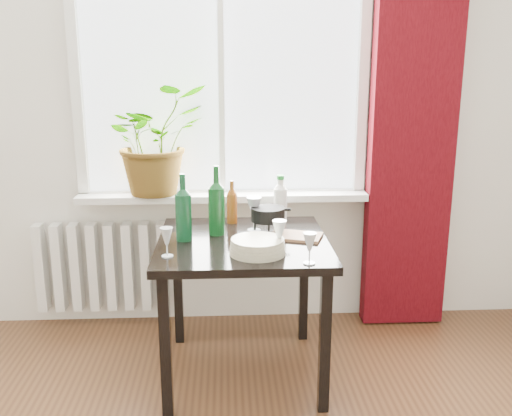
{
  "coord_description": "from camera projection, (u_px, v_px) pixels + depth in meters",
  "views": [
    {
      "loc": [
        0.02,
        -1.18,
        1.61
      ],
      "look_at": [
        0.17,
        1.55,
        0.9
      ],
      "focal_mm": 40.0,
      "sensor_mm": 36.0,
      "label": 1
    }
  ],
  "objects": [
    {
      "name": "plate_stack",
      "position": [
        258.0,
        246.0,
        2.65
      ],
      "size": [
        0.32,
        0.32,
        0.07
      ],
      "primitive_type": "cylinder",
      "rotation": [
        0.0,
        0.0,
        -0.23
      ],
      "color": "beige",
      "rests_on": "table"
    },
    {
      "name": "windowsill",
      "position": [
        223.0,
        196.0,
        3.42
      ],
      "size": [
        1.72,
        0.2,
        0.04
      ],
      "color": "white",
      "rests_on": "ground"
    },
    {
      "name": "fondue_pot",
      "position": [
        268.0,
        220.0,
        2.96
      ],
      "size": [
        0.25,
        0.24,
        0.14
      ],
      "primitive_type": null,
      "rotation": [
        0.0,
        0.0,
        0.39
      ],
      "color": "black",
      "rests_on": "table"
    },
    {
      "name": "curtain",
      "position": [
        413.0,
        117.0,
        3.33
      ],
      "size": [
        0.5,
        0.12,
        2.56
      ],
      "color": "#37050A",
      "rests_on": "ground"
    },
    {
      "name": "window",
      "position": [
        221.0,
        63.0,
        3.29
      ],
      "size": [
        1.72,
        0.08,
        1.62
      ],
      "color": "white",
      "rests_on": "ground"
    },
    {
      "name": "wine_bottle_right",
      "position": [
        216.0,
        200.0,
        2.91
      ],
      "size": [
        0.1,
        0.1,
        0.37
      ],
      "primitive_type": null,
      "rotation": [
        0.0,
        0.0,
        -0.26
      ],
      "color": "#0B3C15",
      "rests_on": "table"
    },
    {
      "name": "wine_bottle_left",
      "position": [
        183.0,
        207.0,
        2.82
      ],
      "size": [
        0.1,
        0.1,
        0.34
      ],
      "primitive_type": null,
      "rotation": [
        0.0,
        0.0,
        0.23
      ],
      "color": "#0B3A1D",
      "rests_on": "table"
    },
    {
      "name": "bottle_amber",
      "position": [
        232.0,
        202.0,
        3.14
      ],
      "size": [
        0.07,
        0.07,
        0.24
      ],
      "primitive_type": null,
      "rotation": [
        0.0,
        0.0,
        0.28
      ],
      "color": "#652F0B",
      "rests_on": "table"
    },
    {
      "name": "potted_plant",
      "position": [
        155.0,
        140.0,
        3.32
      ],
      "size": [
        0.76,
        0.73,
        0.64
      ],
      "primitive_type": "imported",
      "rotation": [
        0.0,
        0.0,
        0.58
      ],
      "color": "#257C21",
      "rests_on": "windowsill"
    },
    {
      "name": "wineglass_front_right",
      "position": [
        279.0,
        236.0,
        2.65
      ],
      "size": [
        0.07,
        0.07,
        0.16
      ],
      "primitive_type": null,
      "rotation": [
        0.0,
        0.0,
        -0.04
      ],
      "color": "silver",
      "rests_on": "table"
    },
    {
      "name": "wineglass_back_left",
      "position": [
        216.0,
        214.0,
        3.04
      ],
      "size": [
        0.08,
        0.08,
        0.16
      ],
      "primitive_type": null,
      "rotation": [
        0.0,
        0.0,
        -0.25
      ],
      "color": "#B4B8C2",
      "rests_on": "table"
    },
    {
      "name": "radiator",
      "position": [
        103.0,
        267.0,
        3.52
      ],
      "size": [
        0.8,
        0.1,
        0.55
      ],
      "color": "white",
      "rests_on": "ground"
    },
    {
      "name": "wineglass_front_left",
      "position": [
        167.0,
        242.0,
        2.6
      ],
      "size": [
        0.08,
        0.08,
        0.14
      ],
      "primitive_type": null,
      "rotation": [
        0.0,
        0.0,
        0.34
      ],
      "color": "silver",
      "rests_on": "table"
    },
    {
      "name": "cutting_board",
      "position": [
        296.0,
        236.0,
        2.9
      ],
      "size": [
        0.3,
        0.24,
        0.01
      ],
      "primitive_type": "cube",
      "rotation": [
        0.0,
        0.0,
        -0.34
      ],
      "color": "#976644",
      "rests_on": "table"
    },
    {
      "name": "table",
      "position": [
        243.0,
        257.0,
        2.89
      ],
      "size": [
        0.85,
        0.85,
        0.74
      ],
      "color": "black",
      "rests_on": "ground"
    },
    {
      "name": "tv_remote",
      "position": [
        250.0,
        252.0,
        2.65
      ],
      "size": [
        0.06,
        0.16,
        0.02
      ],
      "primitive_type": "cube",
      "rotation": [
        0.0,
        0.0,
        0.07
      ],
      "color": "black",
      "rests_on": "table"
    },
    {
      "name": "wineglass_far_right",
      "position": [
        310.0,
        248.0,
        2.51
      ],
      "size": [
        0.08,
        0.08,
        0.15
      ],
      "primitive_type": null,
      "rotation": [
        0.0,
        0.0,
        0.24
      ],
      "color": "silver",
      "rests_on": "table"
    },
    {
      "name": "wineglass_back_center",
      "position": [
        254.0,
        214.0,
        2.99
      ],
      "size": [
        0.09,
        0.09,
        0.19
      ],
      "primitive_type": null,
      "rotation": [
        0.0,
        0.0,
        0.11
      ],
      "color": "silver",
      "rests_on": "table"
    },
    {
      "name": "cleaning_bottle",
      "position": [
        280.0,
        199.0,
        3.16
      ],
      "size": [
        0.1,
        0.1,
        0.26
      ],
      "primitive_type": null,
      "rotation": [
        0.0,
        0.0,
        0.35
      ],
      "color": "white",
      "rests_on": "table"
    }
  ]
}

